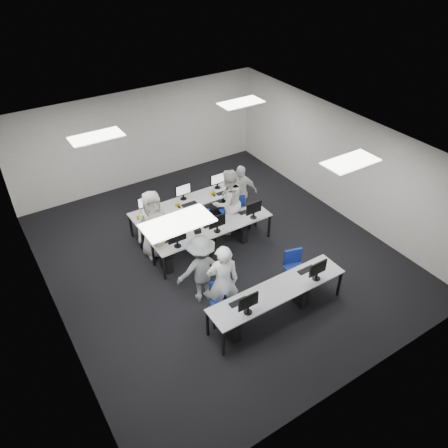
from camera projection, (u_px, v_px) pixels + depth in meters
room at (217, 206)px, 10.32m from camera, size 9.00×9.02×3.00m
ceiling_panels at (217, 148)px, 9.45m from camera, size 5.20×4.60×0.02m
desk_front at (278, 291)px, 9.16m from camera, size 3.20×0.70×0.73m
desk_mid at (213, 229)px, 10.94m from camera, size 3.20×0.70×0.73m
desk_back at (187, 203)px, 11.89m from camera, size 3.20×0.70×0.73m
equipment_front at (270, 306)px, 9.25m from camera, size 2.51×0.41×1.19m
equipment_mid at (208, 242)px, 11.03m from camera, size 2.91×0.41×1.19m
equipment_back at (193, 211)px, 12.18m from camera, size 2.91×0.41×1.19m
chair_0 at (222, 309)px, 9.27m from camera, size 0.60×0.63×0.93m
chair_1 at (295, 275)px, 10.15m from camera, size 0.55×0.58×0.90m
chair_2 at (162, 242)px, 11.13m from camera, size 0.57×0.60×0.93m
chair_3 at (206, 232)px, 11.55m from camera, size 0.47×0.50×0.83m
chair_4 at (240, 218)px, 12.04m from camera, size 0.52×0.55×0.89m
chair_5 at (157, 239)px, 11.24m from camera, size 0.59×0.61×0.90m
chair_6 at (194, 228)px, 11.67m from camera, size 0.50×0.53×0.85m
chair_7 at (228, 217)px, 12.10m from camera, size 0.46×0.49×0.82m
handbag at (159, 240)px, 10.25m from camera, size 0.39×0.28×0.29m
student_0 at (223, 282)px, 9.02m from camera, size 0.79×0.65×1.87m
student_1 at (228, 202)px, 11.48m from camera, size 0.91×0.71×1.86m
student_2 at (154, 225)px, 10.69m from camera, size 0.96×0.69×1.83m
student_3 at (240, 194)px, 11.99m from camera, size 1.07×0.70×1.70m
photographer at (201, 269)px, 9.47m from camera, size 1.21×0.86×1.70m
dslr_camera at (198, 231)px, 9.07m from camera, size 0.18×0.21×0.10m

